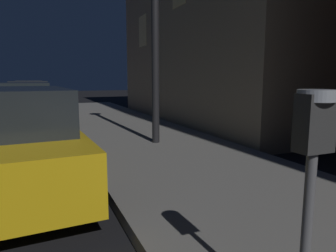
# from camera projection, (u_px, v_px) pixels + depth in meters

# --- Properties ---
(parking_meter) EXTENTS (0.19, 0.19, 1.35)m
(parking_meter) POSITION_uv_depth(u_px,v_px,m) (312.00, 153.00, 1.58)
(parking_meter) COLOR #59595B
(parking_meter) RESTS_ON sidewalk
(car_yellow_cab) EXTENTS (2.09, 4.37, 1.43)m
(car_yellow_cab) POSITION_uv_depth(u_px,v_px,m) (9.00, 139.00, 4.30)
(car_yellow_cab) COLOR gold
(car_yellow_cab) RESTS_ON ground
(car_green) EXTENTS (2.06, 4.40, 1.43)m
(car_green) POSITION_uv_depth(u_px,v_px,m) (24.00, 106.00, 9.46)
(car_green) COLOR #19592D
(car_green) RESTS_ON ground
(car_red) EXTENTS (2.25, 4.40, 1.43)m
(car_red) POSITION_uv_depth(u_px,v_px,m) (29.00, 96.00, 14.81)
(car_red) COLOR maroon
(car_red) RESTS_ON ground
(car_blue) EXTENTS (2.12, 4.08, 1.43)m
(car_blue) POSITION_uv_depth(u_px,v_px,m) (31.00, 92.00, 20.28)
(car_blue) COLOR navy
(car_blue) RESTS_ON ground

